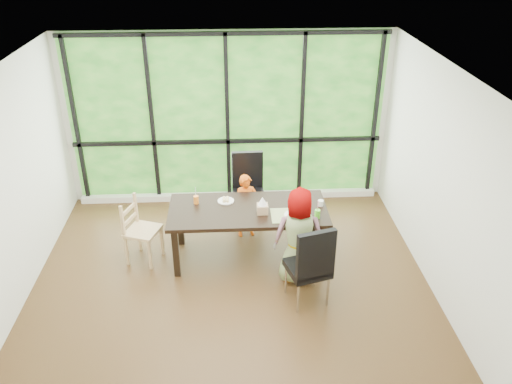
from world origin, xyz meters
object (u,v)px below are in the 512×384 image
child_toddler (246,206)px  plate_far (226,201)px  child_older (299,236)px  plate_near (294,215)px  chair_window_leather (249,191)px  tissue_box (262,209)px  white_mug (321,203)px  green_cup (317,214)px  dining_table (248,233)px  chair_end_beech (143,231)px  orange_cup (196,200)px  chair_interior_leather (308,263)px

child_toddler → plate_far: (-0.29, -0.35, 0.28)m
plate_far → child_older: bearing=-39.6°
plate_near → child_toddler: bearing=127.0°
chair_window_leather → tissue_box: 1.06m
white_mug → tissue_box: size_ratio=0.55×
child_older → green_cup: bearing=-131.4°
chair_window_leather → green_cup: bearing=-57.0°
chair_window_leather → dining_table: bearing=-94.9°
chair_window_leather → green_cup: (0.82, -1.17, 0.27)m
dining_table → chair_window_leather: size_ratio=1.91×
plate_far → tissue_box: tissue_box is taller
chair_end_beech → orange_cup: chair_end_beech is taller
dining_table → chair_interior_leather: 1.16m
child_toddler → tissue_box: 0.78m
plate_far → plate_near: (0.86, -0.42, 0.00)m
chair_window_leather → plate_near: (0.53, -1.10, 0.22)m
chair_window_leather → plate_far: bearing=-118.0°
plate_far → child_toddler: bearing=50.3°
plate_far → orange_cup: 0.40m
orange_cup → white_mug: (1.64, -0.15, -0.02)m
dining_table → plate_near: bearing=-19.3°
child_toddler → green_cup: size_ratio=8.43×
dining_table → white_mug: bearing=2.0°
child_toddler → child_older: child_older is taller
white_mug → dining_table: bearing=-178.0°
tissue_box → plate_far: bearing=144.9°
plate_near → green_cup: bearing=-13.5°
plate_far → plate_near: plate_near is taller
dining_table → child_toddler: 0.57m
chair_interior_leather → plate_near: size_ratio=4.39×
chair_end_beech → tissue_box: 1.62m
chair_end_beech → plate_near: (1.97, -0.22, 0.31)m
orange_cup → green_cup: (1.55, -0.46, 0.00)m
chair_interior_leather → child_older: bearing=-98.8°
dining_table → chair_interior_leather: chair_interior_leather is taller
chair_end_beech → child_older: (2.00, -0.54, 0.19)m
dining_table → plate_far: (-0.29, 0.22, 0.38)m
child_toddler → tissue_box: size_ratio=6.76×
dining_table → chair_interior_leather: bearing=-54.8°
white_mug → tissue_box: 0.79m
chair_interior_leather → green_cup: chair_interior_leather is taller
tissue_box → chair_end_beech: bearing=175.4°
orange_cup → green_cup: bearing=-16.4°
plate_near → white_mug: white_mug is taller
green_cup → dining_table: bearing=162.6°
chair_interior_leather → orange_cup: chair_interior_leather is taller
chair_interior_leather → plate_far: size_ratio=4.90×
orange_cup → dining_table: bearing=-15.1°
orange_cup → plate_near: bearing=-17.1°
green_cup → white_mug: (0.09, 0.31, -0.02)m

